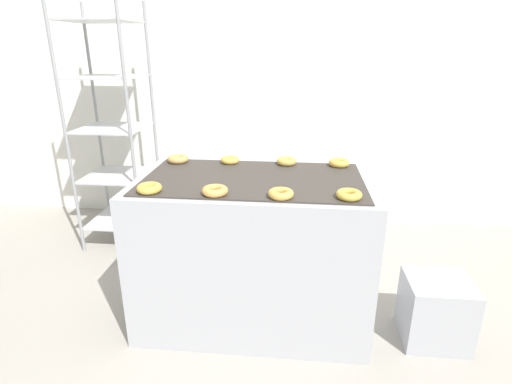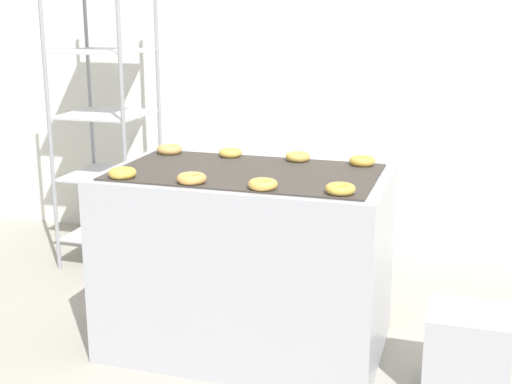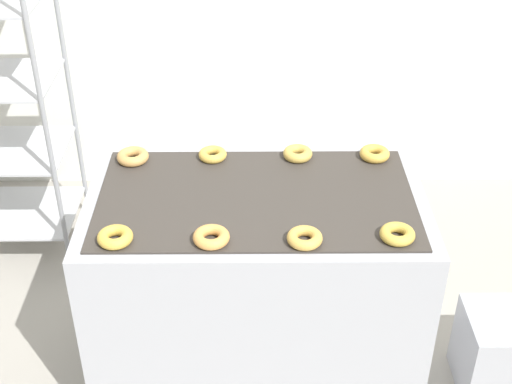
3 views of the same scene
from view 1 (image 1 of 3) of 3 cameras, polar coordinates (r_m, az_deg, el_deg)
name	(u,v)px [view 1 (image 1 of 3)]	position (r m, az deg, el deg)	size (l,w,h in m)	color
wall_back	(273,62)	(3.53, 2.38, 18.05)	(8.00, 0.05, 2.80)	silver
fryer_machine	(253,249)	(2.31, -0.38, -8.15)	(1.27, 0.75, 0.86)	#A8AAB2
baking_rack_cart	(113,129)	(3.27, -19.78, 8.53)	(0.51, 0.51, 1.84)	gray
glaze_bin	(435,310)	(2.45, 24.26, -15.17)	(0.34, 0.31, 0.36)	#A8AAB2
donut_near_left	(149,188)	(2.00, -15.00, 0.54)	(0.12, 0.12, 0.04)	gold
donut_near_midleft	(215,191)	(1.91, -5.88, 0.19)	(0.13, 0.13, 0.04)	#DA984A
donut_near_midright	(281,194)	(1.86, 3.57, -0.23)	(0.12, 0.12, 0.04)	gold
donut_near_right	(349,195)	(1.90, 13.15, -0.37)	(0.12, 0.12, 0.04)	gold
donut_far_left	(178,159)	(2.48, -11.08, 4.66)	(0.13, 0.13, 0.04)	tan
donut_far_midleft	(230,160)	(2.43, -3.74, 4.59)	(0.11, 0.11, 0.04)	gold
donut_far_midright	(286,161)	(2.40, 4.37, 4.42)	(0.12, 0.12, 0.04)	gold
donut_far_right	(339,163)	(2.41, 11.76, 4.11)	(0.12, 0.12, 0.04)	gold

